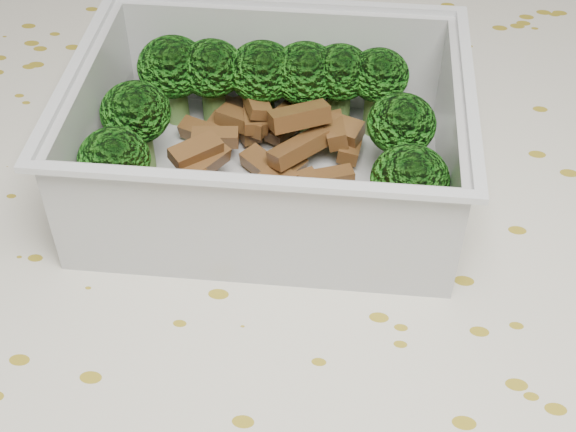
# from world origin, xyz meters

# --- Properties ---
(dining_table) EXTENTS (1.40, 0.90, 0.75)m
(dining_table) POSITION_xyz_m (0.00, 0.00, 0.67)
(dining_table) COLOR brown
(dining_table) RESTS_ON ground
(tablecloth) EXTENTS (1.46, 0.96, 0.19)m
(tablecloth) POSITION_xyz_m (0.00, 0.00, 0.72)
(tablecloth) COLOR beige
(tablecloth) RESTS_ON dining_table
(lunch_container) EXTENTS (0.20, 0.15, 0.07)m
(lunch_container) POSITION_xyz_m (-0.02, 0.05, 0.78)
(lunch_container) COLOR silver
(lunch_container) RESTS_ON tablecloth
(broccoli_florets) EXTENTS (0.17, 0.12, 0.05)m
(broccoli_florets) POSITION_xyz_m (-0.02, 0.07, 0.79)
(broccoli_florets) COLOR #608C3F
(broccoli_florets) RESTS_ON lunch_container
(meat_pile) EXTENTS (0.10, 0.08, 0.03)m
(meat_pile) POSITION_xyz_m (-0.02, 0.06, 0.77)
(meat_pile) COLOR brown
(meat_pile) RESTS_ON lunch_container
(sausage) EXTENTS (0.16, 0.03, 0.02)m
(sausage) POSITION_xyz_m (-0.01, 0.01, 0.78)
(sausage) COLOR #C54013
(sausage) RESTS_ON lunch_container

